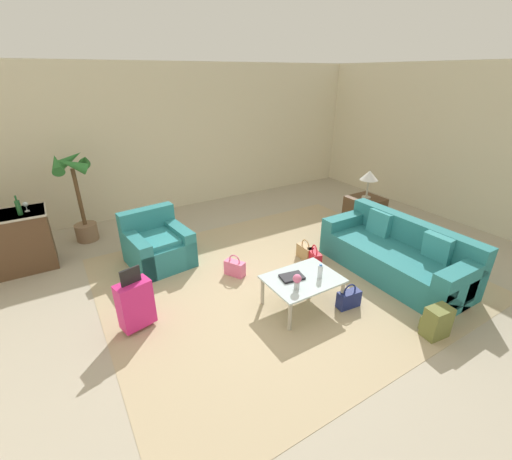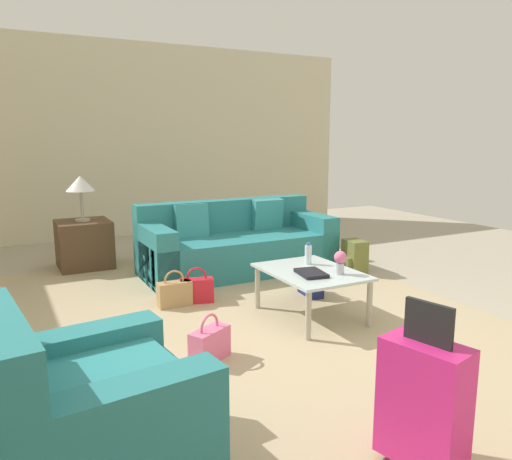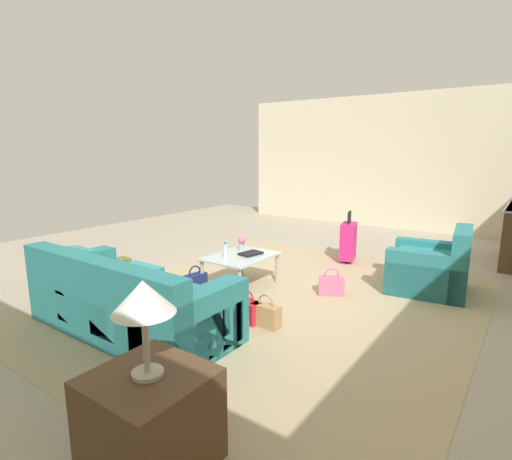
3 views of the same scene
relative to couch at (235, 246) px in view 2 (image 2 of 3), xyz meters
The scene contains 17 objects.
ground_plane 2.29m from the couch, 164.70° to the left, with size 12.00×12.00×0.00m, color #A89E89.
wall_right 3.19m from the couch, 11.82° to the left, with size 0.12×8.00×3.10m, color beige.
area_rug 1.81m from the couch, 153.35° to the left, with size 5.20×4.40×0.01m, color tan.
couch is the anchor object (origin of this frame).
armchair 3.84m from the couch, 143.80° to the left, with size 1.01×1.04×0.87m.
coffee_table 1.80m from the couch, behind, with size 0.96×0.72×0.44m.
water_bottle 1.61m from the couch, behind, with size 0.06×0.06×0.20m.
coffee_table_book 1.93m from the couch, behind, with size 0.30×0.21×0.03m, color black.
flower_vase 2.03m from the couch, behind, with size 0.11×0.11×0.21m.
side_table 1.89m from the couch, 57.84° to the left, with size 0.63×0.63×0.58m, color #513823.
table_lamp 2.03m from the couch, 57.84° to the left, with size 0.35×0.35×0.56m.
suitcase_magenta 3.88m from the couch, 168.09° to the left, with size 0.44×0.31×0.85m.
handbag_red 1.28m from the couch, 137.57° to the left, with size 0.22×0.35×0.36m.
handbag_navy 1.31m from the couch, 168.74° to the right, with size 0.33×0.17×0.36m.
handbag_tan 1.45m from the couch, 130.92° to the left, with size 0.15×0.32×0.36m.
handbag_pink 2.54m from the couch, 150.51° to the left, with size 0.27×0.35×0.36m.
backpack_olive 1.43m from the couch, 123.68° to the right, with size 0.32×0.28×0.40m.
Camera 2 is at (-3.17, 1.93, 1.59)m, focal length 35.00 mm.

